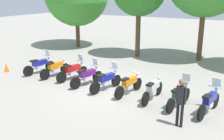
{
  "coord_description": "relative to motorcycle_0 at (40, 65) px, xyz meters",
  "views": [
    {
      "loc": [
        6.36,
        -10.74,
        4.71
      ],
      "look_at": [
        0.0,
        0.5,
        0.9
      ],
      "focal_mm": 42.03,
      "sensor_mm": 36.0,
      "label": 1
    }
  ],
  "objects": [
    {
      "name": "motorcycle_3",
      "position": [
        3.73,
        -0.37,
        0.0
      ],
      "size": [
        0.78,
        2.15,
        1.37
      ],
      "rotation": [
        0.0,
        0.0,
        1.34
      ],
      "color": "black",
      "rests_on": "ground_plane"
    },
    {
      "name": "motorcycle_8",
      "position": [
        9.95,
        -0.74,
        0.0
      ],
      "size": [
        0.72,
        2.17,
        1.37
      ],
      "rotation": [
        0.0,
        0.0,
        1.39
      ],
      "color": "black",
      "rests_on": "ground_plane"
    },
    {
      "name": "motorcycle_0",
      "position": [
        0.0,
        0.0,
        0.0
      ],
      "size": [
        0.73,
        2.17,
        1.37
      ],
      "rotation": [
        0.0,
        0.0,
        1.38
      ],
      "color": "black",
      "rests_on": "ground_plane"
    },
    {
      "name": "motorcycle_1",
      "position": [
        1.24,
        -0.02,
        -0.01
      ],
      "size": [
        0.64,
        2.19,
        0.99
      ],
      "rotation": [
        0.0,
        0.0,
        1.46
      ],
      "color": "black",
      "rests_on": "ground_plane"
    },
    {
      "name": "motorcycle_2",
      "position": [
        2.49,
        0.02,
        0.0
      ],
      "size": [
        0.76,
        2.16,
        1.37
      ],
      "rotation": [
        0.0,
        0.0,
        1.36
      ],
      "color": "black",
      "rests_on": "ground_plane"
    },
    {
      "name": "motorcycle_7",
      "position": [
        8.71,
        -0.69,
        0.0
      ],
      "size": [
        0.69,
        2.18,
        1.37
      ],
      "rotation": [
        0.0,
        0.0,
        1.42
      ],
      "color": "black",
      "rests_on": "ground_plane"
    },
    {
      "name": "ground_plane",
      "position": [
        4.97,
        -0.41,
        -0.52
      ],
      "size": [
        80.0,
        80.0,
        0.0
      ],
      "primitive_type": "plane",
      "color": "gray"
    },
    {
      "name": "person_0",
      "position": [
        9.21,
        -2.41,
        0.57
      ],
      "size": [
        0.41,
        0.29,
        1.82
      ],
      "rotation": [
        0.0,
        0.0,
        4.48
      ],
      "color": "black",
      "rests_on": "ground_plane"
    },
    {
      "name": "motorcycle_5",
      "position": [
        6.22,
        -0.44,
        -0.01
      ],
      "size": [
        0.68,
        2.18,
        0.99
      ],
      "rotation": [
        0.0,
        0.0,
        1.43
      ],
      "color": "black",
      "rests_on": "ground_plane"
    },
    {
      "name": "motorcycle_6",
      "position": [
        7.46,
        -0.53,
        -0.01
      ],
      "size": [
        0.62,
        2.19,
        0.99
      ],
      "rotation": [
        0.0,
        0.0,
        1.54
      ],
      "color": "black",
      "rests_on": "ground_plane"
    },
    {
      "name": "traffic_cone",
      "position": [
        -2.05,
        -0.79,
        -0.24
      ],
      "size": [
        0.32,
        0.32,
        0.55
      ],
      "primitive_type": "cone",
      "color": "orange",
      "rests_on": "ground_plane"
    },
    {
      "name": "motorcycle_4",
      "position": [
        4.98,
        -0.48,
        0.0
      ],
      "size": [
        0.77,
        2.16,
        1.37
      ],
      "rotation": [
        0.0,
        0.0,
        1.35
      ],
      "color": "black",
      "rests_on": "ground_plane"
    }
  ]
}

